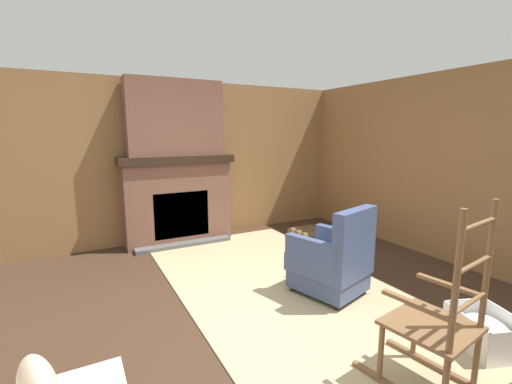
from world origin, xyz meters
TOP-DOWN VIEW (x-y plane):
  - ground_plane at (0.00, 0.00)m, footprint 14.00×14.00m
  - wood_panel_wall_left at (-2.81, 0.00)m, footprint 0.06×6.16m
  - wood_panel_wall_back at (0.03, 2.81)m, footprint 6.16×0.09m
  - fireplace_hearth at (-2.59, 0.00)m, footprint 0.57×1.63m
  - chimney_breast at (-2.60, 0.00)m, footprint 0.32×1.34m
  - area_rug at (-0.58, 0.53)m, footprint 3.85×2.06m
  - armchair at (-0.19, 0.89)m, footprint 0.82×0.76m
  - rocking_chair at (1.14, 0.59)m, footprint 0.86×0.57m
  - firewood_stack at (-1.84, 1.82)m, footprint 0.48×0.47m
  - laundry_basket at (1.04, 1.34)m, footprint 0.57×0.51m
  - oil_lamp_vase at (-2.63, -0.54)m, footprint 0.11×0.11m
  - storage_case at (-2.63, 0.47)m, footprint 0.16×0.24m

SIDE VIEW (x-z plane):
  - ground_plane at x=0.00m, z-range 0.00..0.00m
  - area_rug at x=-0.58m, z-range 0.00..0.01m
  - firewood_stack at x=-1.84m, z-range 0.00..0.15m
  - laundry_basket at x=1.04m, z-range 0.00..0.28m
  - armchair at x=-0.19m, z-range -0.12..0.81m
  - rocking_chair at x=1.14m, z-range -0.20..1.05m
  - fireplace_hearth at x=-2.59m, z-range 0.00..1.29m
  - wood_panel_wall_left at x=-2.81m, z-range 0.00..2.38m
  - wood_panel_wall_back at x=0.03m, z-range 0.01..2.39m
  - storage_case at x=-2.63m, z-range 1.29..1.43m
  - oil_lamp_vase at x=-2.63m, z-range 1.25..1.56m
  - chimney_breast at x=-2.60m, z-range 1.29..2.36m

